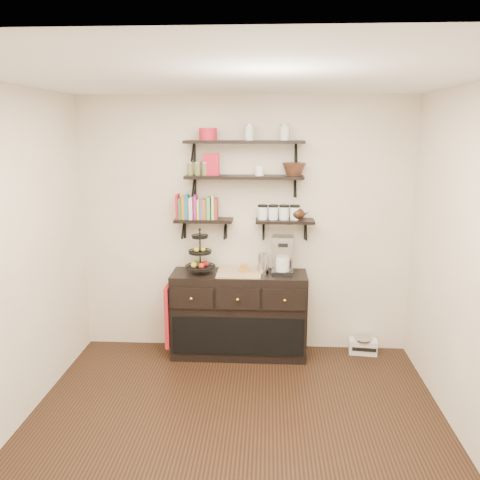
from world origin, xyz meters
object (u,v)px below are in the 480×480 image
fruit_stand (200,258)px  sideboard (239,314)px  coffee_maker (282,255)px  radio (363,346)px

fruit_stand → sideboard: bearing=-0.4°
sideboard → fruit_stand: size_ratio=3.12×
sideboard → coffee_maker: (0.44, 0.03, 0.64)m
fruit_stand → coffee_maker: (0.85, 0.02, 0.04)m
sideboard → fruit_stand: bearing=179.6°
coffee_maker → radio: bearing=6.9°
coffee_maker → radio: 1.34m
fruit_stand → radio: fruit_stand is taller
coffee_maker → sideboard: bearing=-173.4°
sideboard → coffee_maker: 0.78m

